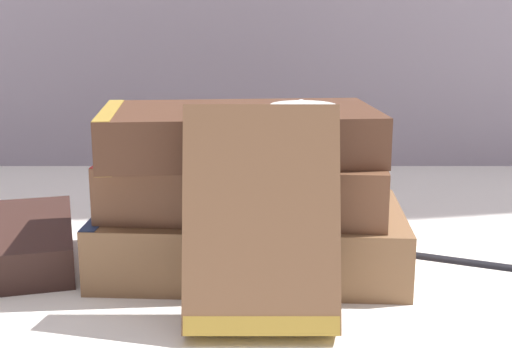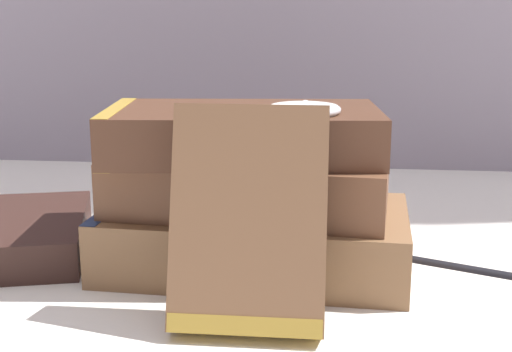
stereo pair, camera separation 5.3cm
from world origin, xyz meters
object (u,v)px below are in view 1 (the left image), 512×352
book_flat_middle (241,180)px  book_flat_top (234,133)px  pocket_watch (304,109)px  reading_glasses (155,215)px  book_flat_bottom (245,238)px  book_leaning_front (262,227)px  fountain_pen (489,262)px

book_flat_middle → book_flat_top: size_ratio=1.04×
pocket_watch → reading_glasses: size_ratio=0.53×
book_flat_bottom → book_flat_top: size_ratio=1.14×
book_flat_middle → reading_glasses: book_flat_middle is taller
book_flat_top → book_leaning_front: size_ratio=1.48×
book_flat_middle → reading_glasses: bearing=129.4°
book_flat_middle → book_flat_top: (-0.01, -0.01, 0.04)m
book_flat_top → book_leaning_front: book_leaning_front is taller
book_leaning_front → reading_glasses: 0.27m
book_flat_bottom → pocket_watch: 0.12m
book_flat_middle → pocket_watch: size_ratio=3.96×
book_leaning_front → reading_glasses: bearing=113.4°
book_flat_bottom → book_leaning_front: bearing=-79.8°
book_flat_top → pocket_watch: pocket_watch is taller
book_flat_top → reading_glasses: size_ratio=2.03×
book_flat_middle → reading_glasses: (-0.09, 0.13, -0.07)m
reading_glasses → book_flat_bottom: bearing=-56.1°
book_flat_middle → book_leaning_front: book_leaning_front is taller
book_flat_bottom → book_flat_middle: bearing=119.9°
book_flat_top → book_leaning_front: (0.02, -0.10, -0.04)m
fountain_pen → reading_glasses: bearing=177.4°
book_leaning_front → fountain_pen: (0.18, 0.11, -0.06)m
reading_glasses → pocket_watch: bearing=-50.0°
book_flat_top → pocket_watch: (0.05, -0.02, 0.02)m
book_flat_middle → reading_glasses: size_ratio=2.10×
book_leaning_front → pocket_watch: bearing=68.8°
book_flat_top → pocket_watch: size_ratio=3.82×
pocket_watch → fountain_pen: (0.15, 0.03, -0.13)m
book_leaning_front → pocket_watch: 0.11m
book_flat_top → reading_glasses: book_flat_top is taller
book_flat_bottom → book_flat_top: (-0.01, -0.01, 0.09)m
book_flat_bottom → book_leaning_front: size_ratio=1.69×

